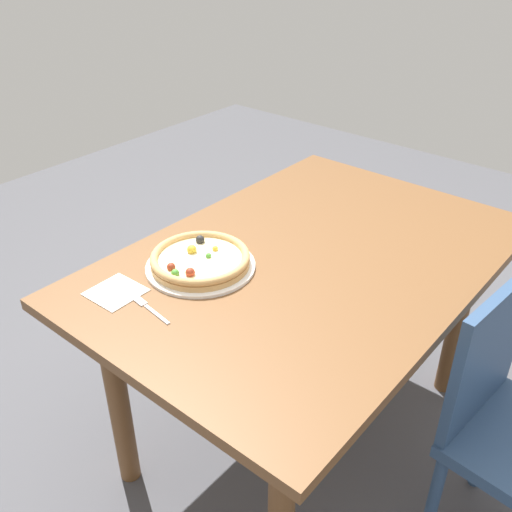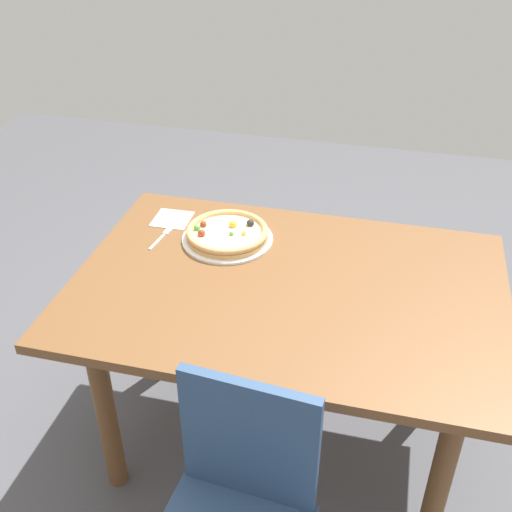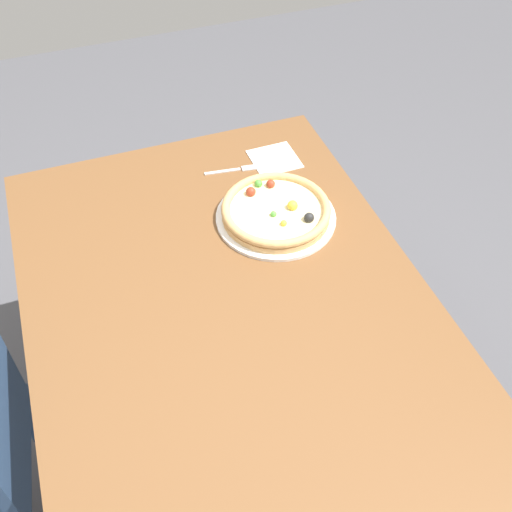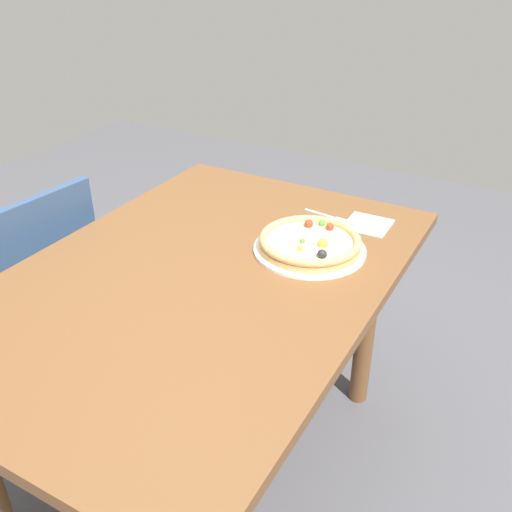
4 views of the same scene
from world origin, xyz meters
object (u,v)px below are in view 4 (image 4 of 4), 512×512
pizza (310,242)px  fork (330,217)px  dining_table (201,305)px  napkin (368,224)px  chair_near (38,291)px  plate (310,249)px

pizza → fork: (-0.24, -0.04, -0.03)m
dining_table → napkin: napkin is taller
chair_near → fork: size_ratio=5.38×
pizza → dining_table: bearing=-38.5°
dining_table → pizza: size_ratio=4.72×
pizza → fork: size_ratio=1.83×
pizza → plate: bearing=-34.5°
dining_table → chair_near: (0.01, -0.70, -0.17)m
chair_near → pizza: (-0.28, 0.92, 0.31)m
dining_table → fork: 0.55m
fork → napkin: fork is taller
chair_near → plate: size_ratio=2.66×
chair_near → napkin: 1.17m
napkin → dining_table: bearing=-30.6°
fork → napkin: 0.13m
plate → fork: plate is taller
dining_table → fork: bearing=160.7°
plate → napkin: plate is taller
chair_near → fork: chair_near is taller
dining_table → plate: 0.36m
pizza → napkin: size_ratio=2.17×
pizza → chair_near: bearing=-73.2°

